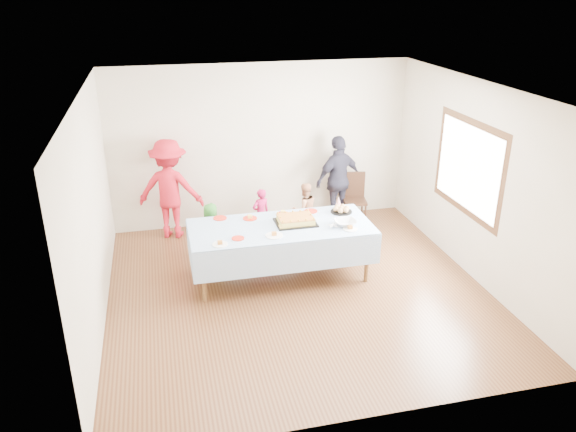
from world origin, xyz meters
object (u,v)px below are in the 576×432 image
Objects in this scene: birthday_cake at (296,220)px; adult_left at (170,189)px; dining_chair at (354,195)px; party_table at (281,230)px.

birthday_cake is 0.35× the size of adult_left.
party_table is at bearing -125.03° from dining_chair.
party_table is 1.54× the size of adult_left.
party_table is 2.27m from adult_left.
adult_left is (-1.42, 1.77, 0.09)m from party_table.
dining_chair is 3.10m from adult_left.
adult_left is (-3.08, 0.13, 0.33)m from dining_chair.
dining_chair reaches higher than party_table.
birthday_cake is 2.38m from adult_left.
party_table is 0.25m from birthday_cake.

